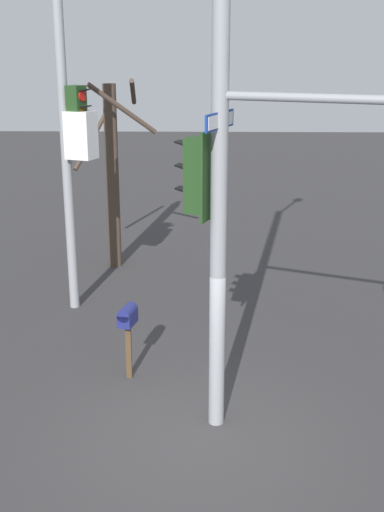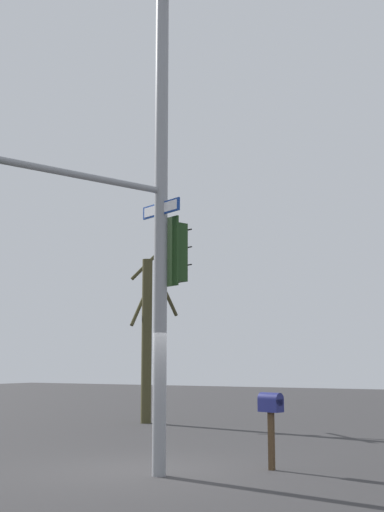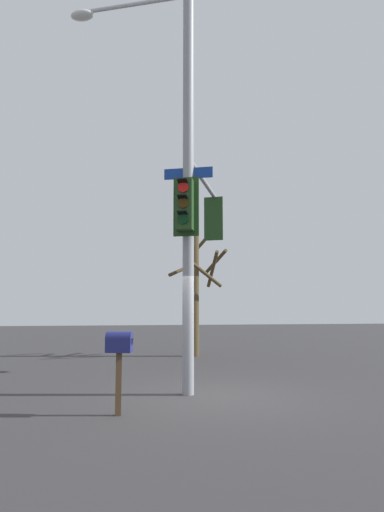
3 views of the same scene
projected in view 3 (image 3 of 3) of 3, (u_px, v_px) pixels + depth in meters
name	position (u px, v px, depth m)	size (l,w,h in m)	color
ground_plane	(212.00, 397.00, 9.04)	(80.00, 80.00, 0.00)	#353434
main_signal_pole_assembly	(188.00, 179.00, 10.51)	(5.20, 4.79, 9.34)	gray
mailbox	(119.00, 349.00, 7.61)	(0.34, 0.49, 1.41)	#4C3823
bare_tree_across_street	(196.00, 288.00, 17.15)	(2.24, 2.19, 5.22)	#4A3C24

